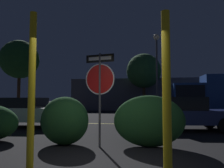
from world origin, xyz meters
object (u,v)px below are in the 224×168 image
hedge_bush_1 (65,121)px  passing_car_2 (186,114)px  yellow_pole_right (167,92)px  hedge_bush_2 (149,121)px  tree_1 (144,71)px  tree_0 (20,60)px  delivery_truck (213,94)px  yellow_pole_left (32,88)px  passing_car_1 (27,112)px  street_lamp (157,60)px  stop_sign (100,80)px

hedge_bush_1 → passing_car_2: size_ratio=0.33×
yellow_pole_right → passing_car_2: yellow_pole_right is taller
hedge_bush_2 → tree_1: bearing=90.6°
tree_0 → hedge_bush_2: bearing=-48.6°
delivery_truck → tree_1: 7.81m
yellow_pole_left → passing_car_1: bearing=120.4°
hedge_bush_2 → street_lamp: size_ratio=0.29×
stop_sign → delivery_truck: size_ratio=0.41×
yellow_pole_right → street_lamp: 14.94m
tree_1 → stop_sign: bearing=-93.8°
passing_car_2 → passing_car_1: bearing=-96.8°
yellow_pole_right → street_lamp: street_lamp is taller
passing_car_1 → delivery_truck: bearing=123.5°
tree_1 → tree_0: bearing=-170.1°
street_lamp → tree_1: 4.88m
delivery_truck → street_lamp: size_ratio=0.92×
street_lamp → tree_0: bearing=169.9°
hedge_bush_1 → tree_0: bearing=125.6°
yellow_pole_right → delivery_truck: size_ratio=0.46×
passing_car_1 → street_lamp: 11.64m
street_lamp → yellow_pole_left: bearing=-102.4°
yellow_pole_left → tree_0: (-10.79, 17.00, 3.93)m
passing_car_1 → tree_0: 14.32m
stop_sign → delivery_truck: delivery_truck is taller
hedge_bush_1 → passing_car_1: hedge_bush_1 is taller
yellow_pole_right → delivery_truck: (4.96, 14.33, 0.26)m
tree_1 → yellow_pole_left: bearing=-96.2°
stop_sign → tree_1: (1.15, 17.28, 2.46)m
hedge_bush_1 → passing_car_1: (-3.25, 3.64, 0.01)m
hedge_bush_2 → passing_car_2: hedge_bush_2 is taller
stop_sign → street_lamp: size_ratio=0.38×
hedge_bush_2 → stop_sign: bearing=-171.5°
delivery_truck → tree_1: tree_1 is taller
yellow_pole_left → passing_car_2: size_ratio=0.72×
yellow_pole_right → tree_0: size_ratio=0.38×
hedge_bush_2 → hedge_bush_1: bearing=-178.0°
yellow_pole_left → hedge_bush_1: yellow_pole_left is taller
stop_sign → yellow_pole_right: bearing=-39.8°
passing_car_2 → tree_1: (-1.78, 13.65, 3.59)m
stop_sign → passing_car_1: (-4.30, 3.75, -1.12)m
yellow_pole_right → passing_car_1: size_ratio=0.64×
stop_sign → tree_0: tree_0 is taller
passing_car_1 → tree_1: (5.44, 13.52, 3.58)m
passing_car_2 → tree_0: tree_0 is taller
yellow_pole_right → hedge_bush_1: (-2.66, 2.16, -0.75)m
hedge_bush_1 → street_lamp: bearing=75.1°
hedge_bush_2 → passing_car_2: size_ratio=0.47×
passing_car_1 → street_lamp: bearing=138.6°
hedge_bush_2 → tree_0: (-13.08, 14.83, 4.74)m
stop_sign → hedge_bush_2: size_ratio=1.33×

